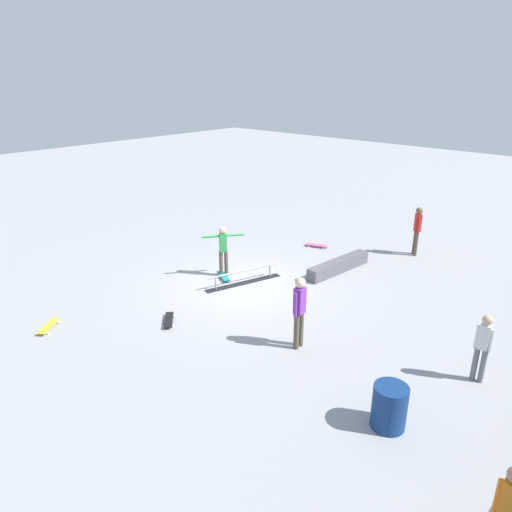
% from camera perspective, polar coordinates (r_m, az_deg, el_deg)
% --- Properties ---
extents(ground_plane, '(60.00, 60.00, 0.00)m').
position_cam_1_polar(ground_plane, '(14.19, -1.59, -3.51)').
color(ground_plane, '#9E9EA3').
extents(grind_rail, '(2.42, 0.97, 0.43)m').
position_cam_1_polar(grind_rail, '(14.25, -1.49, -2.57)').
color(grind_rail, black).
rests_on(grind_rail, ground_plane).
extents(skate_ledge, '(2.62, 0.62, 0.39)m').
position_cam_1_polar(skate_ledge, '(15.29, 9.78, -1.14)').
color(skate_ledge, '#595960').
rests_on(skate_ledge, ground_plane).
extents(skater_main, '(1.09, 0.80, 1.59)m').
position_cam_1_polar(skater_main, '(14.52, -3.92, 1.00)').
color(skater_main, brown).
rests_on(skater_main, ground_plane).
extents(skateboard_main, '(0.54, 0.80, 0.09)m').
position_cam_1_polar(skateboard_main, '(14.67, -3.91, -2.38)').
color(skateboard_main, teal).
rests_on(skateboard_main, ground_plane).
extents(bystander_white_shirt, '(0.20, 0.34, 1.50)m').
position_cam_1_polar(bystander_white_shirt, '(10.67, 25.37, -9.49)').
color(bystander_white_shirt, slate).
rests_on(bystander_white_shirt, ground_plane).
extents(bystander_red_shirt, '(0.34, 0.30, 1.68)m').
position_cam_1_polar(bystander_red_shirt, '(17.10, 18.63, 3.13)').
color(bystander_red_shirt, brown).
rests_on(bystander_red_shirt, ground_plane).
extents(bystander_purple_shirt, '(0.39, 0.24, 1.73)m').
position_cam_1_polar(bystander_purple_shirt, '(10.76, 5.18, -6.27)').
color(bystander_purple_shirt, brown).
rests_on(bystander_purple_shirt, ground_plane).
extents(bystander_orange_shirt, '(0.21, 0.36, 1.56)m').
position_cam_1_polar(bystander_orange_shirt, '(7.32, 27.71, -25.31)').
color(bystander_orange_shirt, brown).
rests_on(bystander_orange_shirt, ground_plane).
extents(loose_skateboard_black, '(0.68, 0.73, 0.09)m').
position_cam_1_polar(loose_skateboard_black, '(12.35, -10.33, -7.47)').
color(loose_skateboard_black, black).
rests_on(loose_skateboard_black, ground_plane).
extents(loose_skateboard_pink, '(0.45, 0.82, 0.09)m').
position_cam_1_polar(loose_skateboard_pink, '(17.34, 7.26, 1.28)').
color(loose_skateboard_pink, '#E05993').
rests_on(loose_skateboard_pink, ground_plane).
extents(loose_skateboard_yellow, '(0.76, 0.64, 0.09)m').
position_cam_1_polar(loose_skateboard_yellow, '(12.92, -23.43, -7.64)').
color(loose_skateboard_yellow, yellow).
rests_on(loose_skateboard_yellow, ground_plane).
extents(trash_bin, '(0.62, 0.62, 0.83)m').
position_cam_1_polar(trash_bin, '(9.12, 15.58, -16.90)').
color(trash_bin, navy).
rests_on(trash_bin, ground_plane).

